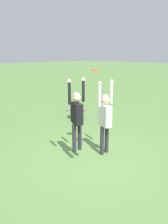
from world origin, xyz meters
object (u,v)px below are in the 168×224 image
at_px(frisbee, 95,70).
at_px(camping_chair_0, 76,109).
at_px(person_jumping, 77,114).
at_px(cooler_box, 73,108).
at_px(person_defending, 105,116).

distance_m(frisbee, camping_chair_0, 4.19).
relative_size(person_jumping, cooler_box, 3.90).
relative_size(person_defending, camping_chair_0, 2.83).
bearing_deg(person_jumping, frisbee, -74.51).
distance_m(person_jumping, camping_chair_0, 4.10).
height_order(person_jumping, frisbee, frisbee).
height_order(person_defending, camping_chair_0, person_defending).
bearing_deg(person_jumping, cooler_box, -19.48).
bearing_deg(cooler_box, person_jumping, -130.30).
xyz_separation_m(frisbee, cooler_box, (2.78, 4.12, -2.32)).
bearing_deg(frisbee, person_jumping, 174.67).
xyz_separation_m(person_jumping, camping_chair_0, (2.67, 2.98, -0.89)).
bearing_deg(person_defending, person_jumping, -90.00).
bearing_deg(person_defending, cooler_box, 170.03).
bearing_deg(cooler_box, camping_chair_0, -125.49).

